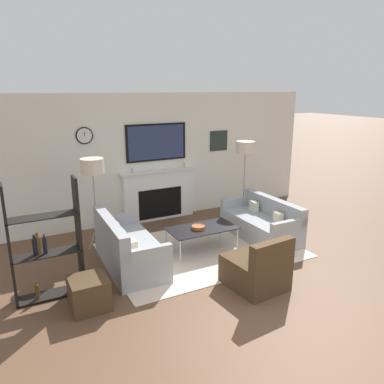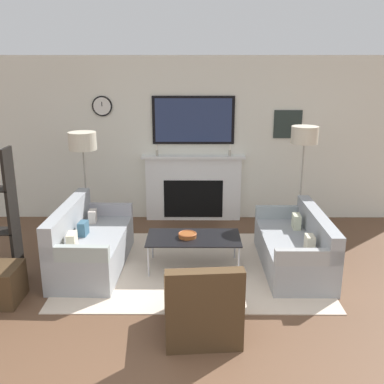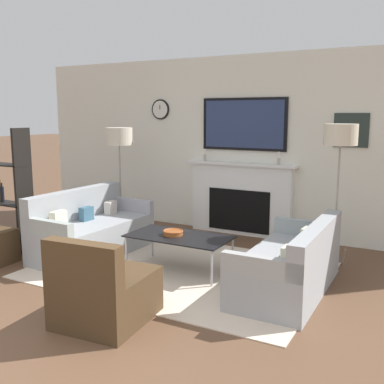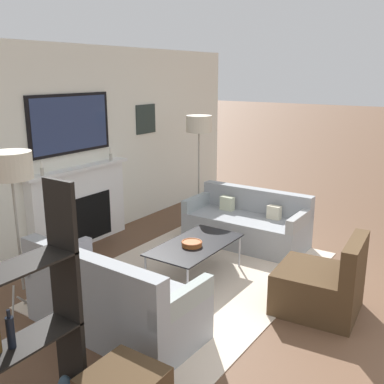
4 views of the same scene
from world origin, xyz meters
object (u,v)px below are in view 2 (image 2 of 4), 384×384
couch_right (296,248)px  floor_lamp_right (305,137)px  couch_left (90,245)px  decorative_bowl (187,235)px  armchair (201,308)px  floor_lamp_left (83,143)px  coffee_table (194,239)px

couch_right → floor_lamp_right: floor_lamp_right is taller
couch_left → floor_lamp_right: size_ratio=0.97×
couch_left → decorative_bowl: 1.28m
floor_lamp_right → armchair: bearing=-121.4°
couch_left → armchair: size_ratio=1.97×
decorative_bowl → floor_lamp_left: floor_lamp_left is taller
decorative_bowl → floor_lamp_right: 2.23m
couch_right → decorative_bowl: size_ratio=6.95×
floor_lamp_left → armchair: bearing=-55.6°
floor_lamp_left → decorative_bowl: bearing=-33.2°
couch_left → coffee_table: size_ratio=1.40×
decorative_bowl → couch_right: bearing=0.8°
couch_left → couch_right: (2.68, 0.00, -0.03)m
floor_lamp_right → decorative_bowl: bearing=-149.1°
couch_right → decorative_bowl: (-1.41, -0.02, 0.19)m
couch_left → couch_right: 2.68m
coffee_table → floor_lamp_right: size_ratio=0.70×
armchair → decorative_bowl: size_ratio=3.57×
couch_left → couch_right: size_ratio=1.01×
couch_left → coffee_table: 1.36m
decorative_bowl → floor_lamp_right: size_ratio=0.14×
couch_left → armchair: bearing=-45.9°
coffee_table → floor_lamp_left: 2.17m
couch_left → floor_lamp_left: 1.55m
couch_left → coffee_table: couch_left is taller
couch_left → decorative_bowl: size_ratio=7.03×
coffee_table → couch_right: bearing=0.6°
decorative_bowl → armchair: bearing=-83.7°
armchair → floor_lamp_right: (1.50, 2.45, 1.30)m
couch_left → armchair: 2.06m
coffee_table → armchair: bearing=-86.8°
couch_left → armchair: (1.43, -1.48, -0.03)m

